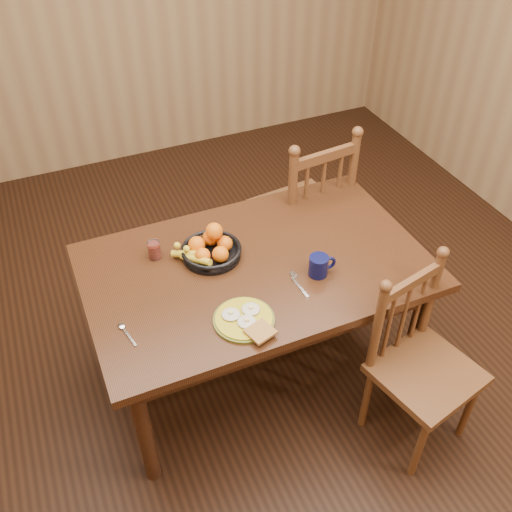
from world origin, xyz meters
name	(u,v)px	position (x,y,z in m)	size (l,w,h in m)	color
room	(256,153)	(0.00, 0.00, 1.35)	(4.52, 5.02, 2.72)	black
dining_table	(256,277)	(0.00, 0.00, 0.67)	(1.60, 1.00, 0.75)	black
chair_far	(304,211)	(0.55, 0.56, 0.52)	(0.53, 0.51, 1.07)	#4E2F17
chair_near	(420,365)	(0.54, -0.64, 0.46)	(0.51, 0.50, 0.95)	#4E2F17
breakfast_plate	(245,319)	(-0.19, -0.32, 0.76)	(0.26, 0.30, 0.04)	#59601E
fork	(298,283)	(0.12, -0.20, 0.75)	(0.04, 0.18, 0.00)	silver
spoon	(124,329)	(-0.67, -0.16, 0.75)	(0.05, 0.16, 0.01)	silver
coffee_mug	(319,265)	(0.24, -0.18, 0.80)	(0.13, 0.09, 0.10)	#0A0D3A
juice_glass	(154,250)	(-0.42, 0.24, 0.79)	(0.06, 0.06, 0.09)	silver
fruit_bowl	(210,249)	(-0.18, 0.14, 0.80)	(0.32, 0.29, 0.17)	black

